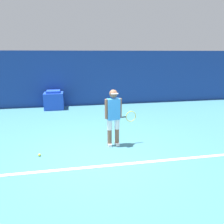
# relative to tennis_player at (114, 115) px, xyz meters

# --- Properties ---
(ground_plane) EXTENTS (24.00, 24.00, 0.00)m
(ground_plane) POSITION_rel_tennis_player_xyz_m (-0.47, -0.61, -0.89)
(ground_plane) COLOR teal
(back_wall) EXTENTS (24.00, 0.10, 2.65)m
(back_wall) POSITION_rel_tennis_player_xyz_m (-0.47, 5.15, 0.44)
(back_wall) COLOR navy
(back_wall) RESTS_ON ground_plane
(court_baseline) EXTENTS (21.60, 0.10, 0.01)m
(court_baseline) POSITION_rel_tennis_player_xyz_m (-0.47, -1.14, -0.88)
(court_baseline) COLOR white
(court_baseline) RESTS_ON ground_plane
(tennis_player) EXTENTS (0.92, 0.30, 1.60)m
(tennis_player) POSITION_rel_tennis_player_xyz_m (0.00, 0.00, 0.00)
(tennis_player) COLOR brown
(tennis_player) RESTS_ON ground_plane
(tennis_ball) EXTENTS (0.07, 0.07, 0.07)m
(tennis_ball) POSITION_rel_tennis_player_xyz_m (-1.99, -0.33, -0.85)
(tennis_ball) COLOR #D1E533
(tennis_ball) RESTS_ON ground_plane
(covered_chair) EXTENTS (0.88, 0.79, 0.87)m
(covered_chair) POSITION_rel_tennis_player_xyz_m (-1.95, 4.65, -0.48)
(covered_chair) COLOR blue
(covered_chair) RESTS_ON ground_plane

